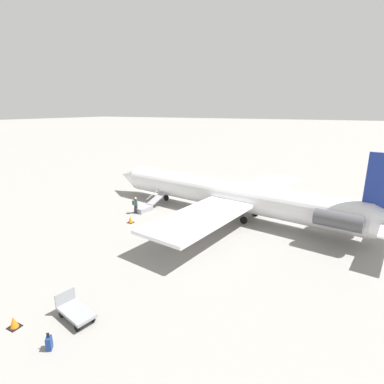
% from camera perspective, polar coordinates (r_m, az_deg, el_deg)
% --- Properties ---
extents(ground_plane, '(600.00, 600.00, 0.00)m').
position_cam_1_polar(ground_plane, '(31.35, 6.66, -4.29)').
color(ground_plane, gray).
extents(airplane_main, '(32.57, 24.82, 7.51)m').
position_cam_1_polar(airplane_main, '(30.20, 8.48, -0.65)').
color(airplane_main, white).
rests_on(airplane_main, ground).
extents(boarding_stairs, '(1.60, 4.13, 1.82)m').
position_cam_1_polar(boarding_stairs, '(32.68, -8.67, -2.81)').
color(boarding_stairs, '#99999E').
rests_on(boarding_stairs, ground).
extents(passenger, '(0.37, 0.56, 1.74)m').
position_cam_1_polar(passenger, '(31.75, -10.72, -2.29)').
color(passenger, '#23232D').
rests_on(passenger, ground).
extents(luggage_cart, '(2.38, 1.55, 1.22)m').
position_cam_1_polar(luggage_cart, '(17.83, -21.40, -20.29)').
color(luggage_cart, gray).
rests_on(luggage_cart, ground).
extents(suitcase, '(0.40, 0.42, 0.88)m').
position_cam_1_polar(suitcase, '(16.55, -25.57, -24.53)').
color(suitcase, navy).
rests_on(suitcase, ground).
extents(traffic_cone_near_stairs, '(0.57, 0.57, 0.62)m').
position_cam_1_polar(traffic_cone_near_stairs, '(29.51, -11.64, -5.21)').
color(traffic_cone_near_stairs, black).
rests_on(traffic_cone_near_stairs, ground).
extents(traffic_cone_near_cart, '(0.56, 0.56, 0.61)m').
position_cam_1_polar(traffic_cone_near_cart, '(18.60, -30.83, -20.57)').
color(traffic_cone_near_cart, black).
rests_on(traffic_cone_near_cart, ground).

